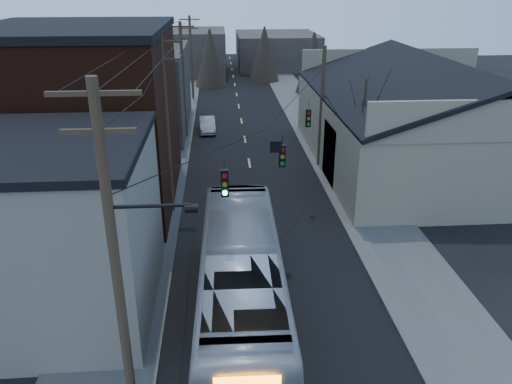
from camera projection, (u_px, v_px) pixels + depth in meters
road_surface at (246, 146)px, 40.56m from camera, size 9.00×110.00×0.02m
sidewalk_left at (166, 148)px, 40.09m from camera, size 4.00×110.00×0.12m
sidewalk_right at (325, 144)px, 40.99m from camera, size 4.00×110.00×0.12m
building_clapboard at (45, 232)px, 19.31m from camera, size 8.00×8.00×7.00m
building_brick at (83, 121)px, 28.74m from camera, size 10.00×12.00×10.00m
building_left_far at (135, 90)px, 44.04m from camera, size 9.00×14.00×7.00m
warehouse at (430, 128)px, 35.82m from camera, size 16.16×20.60×7.73m
building_far_left at (190, 52)px, 71.08m from camera, size 10.00×12.00×6.00m
building_far_right at (277, 50)px, 76.76m from camera, size 12.00×14.00×5.00m
bare_tree at (361, 138)px, 30.43m from camera, size 0.40×0.40×7.20m
utility_lines at (204, 103)px, 33.04m from camera, size 11.24×45.28×10.50m
bus at (241, 282)px, 19.14m from camera, size 3.32×13.01×3.61m
parked_car at (207, 125)px, 44.39m from camera, size 1.53×3.90×1.26m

